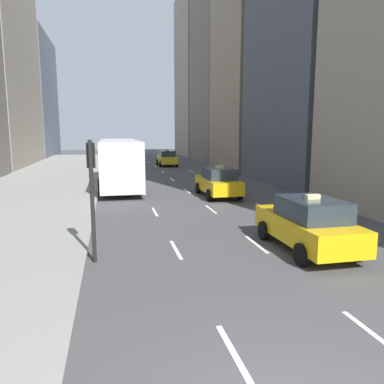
# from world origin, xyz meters

# --- Properties ---
(sidewalk_left) EXTENTS (8.00, 66.00, 0.15)m
(sidewalk_left) POSITION_xyz_m (-7.00, 27.00, 0.07)
(sidewalk_left) COLOR gray
(sidewalk_left) RESTS_ON ground
(lane_markings) EXTENTS (5.72, 56.00, 0.01)m
(lane_markings) POSITION_xyz_m (2.60, 23.00, 0.01)
(lane_markings) COLOR white
(lane_markings) RESTS_ON ground
(building_row_right) EXTENTS (6.00, 63.70, 34.41)m
(building_row_right) POSITION_xyz_m (12.00, 28.62, 14.23)
(building_row_right) COLOR gray
(building_row_right) RESTS_ON ground
(taxi_lead) EXTENTS (2.02, 4.40, 1.87)m
(taxi_lead) POSITION_xyz_m (4.00, 7.09, 0.88)
(taxi_lead) COLOR yellow
(taxi_lead) RESTS_ON ground
(taxi_second) EXTENTS (2.02, 4.40, 1.87)m
(taxi_second) POSITION_xyz_m (4.00, 38.31, 0.88)
(taxi_second) COLOR yellow
(taxi_second) RESTS_ON ground
(taxi_third) EXTENTS (2.02, 4.40, 1.87)m
(taxi_third) POSITION_xyz_m (4.00, 17.52, 0.88)
(taxi_third) COLOR yellow
(taxi_third) RESTS_ON ground
(city_bus) EXTENTS (2.80, 11.61, 3.25)m
(city_bus) POSITION_xyz_m (-1.61, 22.93, 1.79)
(city_bus) COLOR silver
(city_bus) RESTS_ON ground
(traffic_light_pole) EXTENTS (0.24, 0.42, 3.60)m
(traffic_light_pole) POSITION_xyz_m (-2.75, 7.44, 2.41)
(traffic_light_pole) COLOR black
(traffic_light_pole) RESTS_ON ground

